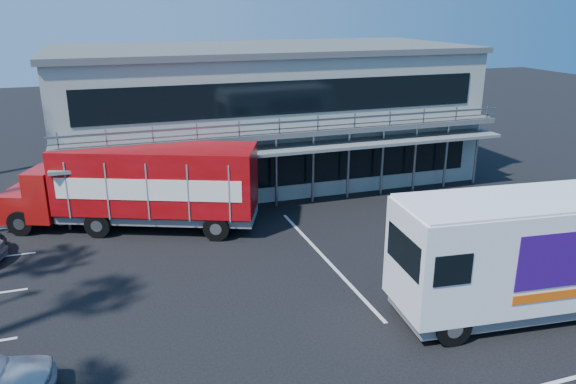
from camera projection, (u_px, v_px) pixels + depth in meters
name	position (u px, v px, depth m)	size (l,w,h in m)	color
ground	(303.00, 303.00, 18.57)	(120.00, 120.00, 0.00)	black
building	(262.00, 112.00, 31.76)	(22.40, 12.00, 7.30)	gray
red_truck	(140.00, 184.00, 24.23)	(11.10, 6.53, 3.70)	#990E0C
white_van	(521.00, 254.00, 17.36)	(8.18, 3.50, 3.88)	white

